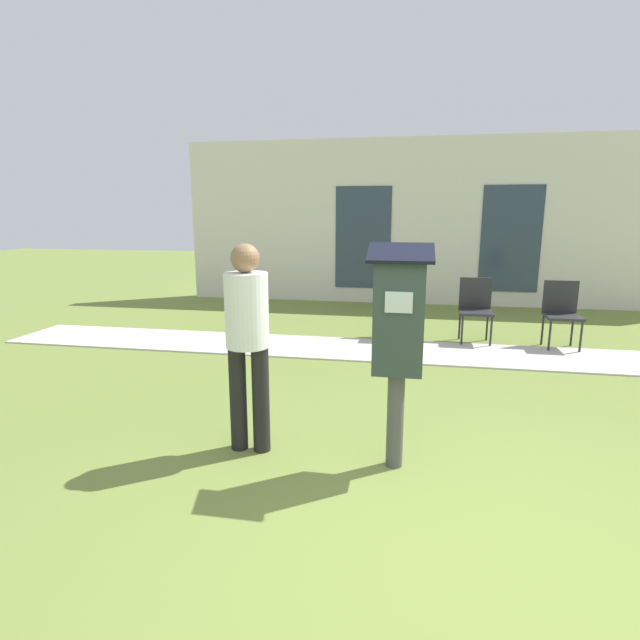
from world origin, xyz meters
name	(u,v)px	position (x,y,z in m)	size (l,w,h in m)	color
ground_plane	(479,554)	(0.00, 0.00, 0.00)	(40.00, 40.00, 0.00)	olive
sidewalk	(441,353)	(0.00, 3.94, 0.01)	(12.00, 1.10, 0.02)	beige
building_facade	(435,223)	(0.00, 7.69, 1.60)	(10.00, 0.26, 3.20)	silver
parking_meter	(398,329)	(-0.49, 0.89, 1.02)	(0.44, 0.31, 1.59)	#4C4C4C
person_standing	(247,332)	(-1.59, 0.95, 0.93)	(0.32, 0.32, 1.58)	black
outdoor_chair_left	(396,302)	(-0.62, 4.71, 0.53)	(0.44, 0.44, 0.90)	#262628
outdoor_chair_middle	(476,305)	(0.48, 4.69, 0.53)	(0.44, 0.44, 0.90)	#262628
outdoor_chair_right	(562,309)	(1.58, 4.58, 0.53)	(0.44, 0.44, 0.90)	#262628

